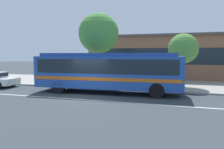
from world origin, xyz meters
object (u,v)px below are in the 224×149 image
at_px(pedestrian_waiting_near_sign, 69,73).
at_px(pedestrian_walking_along_curb, 73,74).
at_px(transit_bus, 108,70).
at_px(street_tree_near_stop, 99,34).
at_px(bus_stop_sign, 164,69).
at_px(street_tree_mid_block, 183,49).

height_order(pedestrian_waiting_near_sign, pedestrian_walking_along_curb, pedestrian_waiting_near_sign).
relative_size(transit_bus, street_tree_near_stop, 1.66).
relative_size(pedestrian_walking_along_curb, street_tree_near_stop, 0.25).
bearing_deg(bus_stop_sign, pedestrian_waiting_near_sign, 173.97).
distance_m(bus_stop_sign, street_tree_mid_block, 3.24).
xyz_separation_m(street_tree_near_stop, street_tree_mid_block, (7.38, 0.57, -1.45)).
bearing_deg(pedestrian_walking_along_curb, pedestrian_waiting_near_sign, 160.99).
relative_size(street_tree_near_stop, street_tree_mid_block, 1.45).
bearing_deg(street_tree_near_stop, street_tree_mid_block, 4.44).
distance_m(bus_stop_sign, street_tree_near_stop, 6.97).
bearing_deg(bus_stop_sign, street_tree_mid_block, 60.44).
bearing_deg(street_tree_mid_block, street_tree_near_stop, -175.56).
distance_m(pedestrian_walking_along_curb, bus_stop_sign, 8.14).
xyz_separation_m(pedestrian_waiting_near_sign, pedestrian_walking_along_curb, (0.49, -0.17, -0.05)).
xyz_separation_m(transit_bus, pedestrian_walking_along_curb, (-4.22, 2.57, -0.65)).
relative_size(transit_bus, pedestrian_waiting_near_sign, 6.33).
bearing_deg(transit_bus, pedestrian_waiting_near_sign, 149.79).
distance_m(pedestrian_waiting_near_sign, bus_stop_sign, 8.64).
bearing_deg(pedestrian_walking_along_curb, bus_stop_sign, -5.21).
distance_m(pedestrian_waiting_near_sign, street_tree_mid_block, 10.32).
relative_size(transit_bus, pedestrian_walking_along_curb, 6.66).
xyz_separation_m(transit_bus, bus_stop_sign, (3.86, 1.84, 0.00)).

